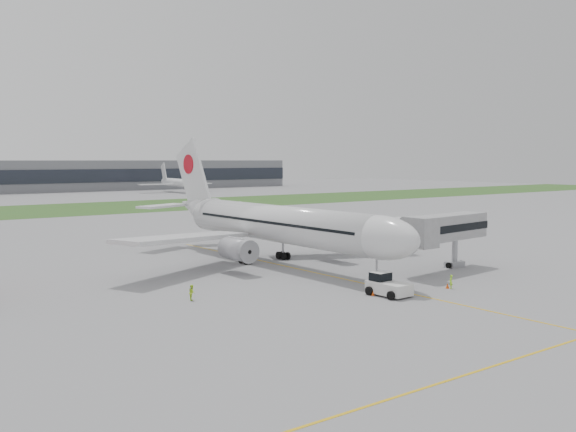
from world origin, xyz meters
TOP-DOWN VIEW (x-y plane):
  - ground at (0.00, 0.00)m, footprint 600.00×600.00m
  - apron_markings at (0.00, -5.00)m, footprint 70.00×70.00m
  - grass_strip at (0.00, 120.00)m, footprint 600.00×50.00m
  - airliner at (0.00, 4.87)m, footprint 48.13×53.95m
  - pushback_tug at (-2.59, -19.10)m, footprint 3.25×4.67m
  - jet_bridge at (13.48, -13.06)m, footprint 15.93×6.14m
  - safety_cone_left at (-3.90, -18.41)m, footprint 0.37×0.37m
  - safety_cone_right at (5.39, -20.64)m, footprint 0.42×0.42m
  - ground_crew_near at (5.67, -20.87)m, footprint 0.66×0.60m
  - ground_crew_far at (-20.11, -8.93)m, footprint 0.87×0.96m
  - distant_aircraft_right at (79.47, 189.37)m, footprint 36.35×33.03m

SIDE VIEW (x-z plane):
  - ground at x=0.00m, z-range 0.00..0.00m
  - apron_markings at x=0.00m, z-range -0.02..0.02m
  - distant_aircraft_right at x=79.47m, z-range -6.27..6.27m
  - grass_strip at x=0.00m, z-range 0.00..0.02m
  - safety_cone_left at x=-3.90m, z-range 0.00..0.51m
  - safety_cone_right at x=5.39m, z-range 0.00..0.57m
  - ground_crew_near at x=5.67m, z-range 0.00..1.52m
  - ground_crew_far at x=-20.11m, z-range 0.00..1.61m
  - pushback_tug at x=-2.59m, z-range -0.09..2.25m
  - jet_bridge at x=13.48m, z-range 1.77..9.16m
  - airliner at x=0.00m, z-range -3.28..14.60m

